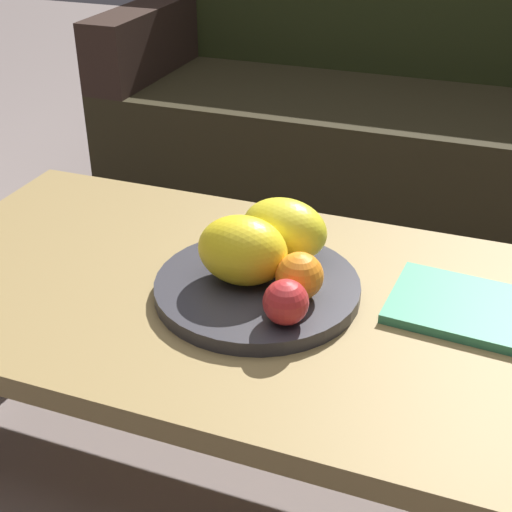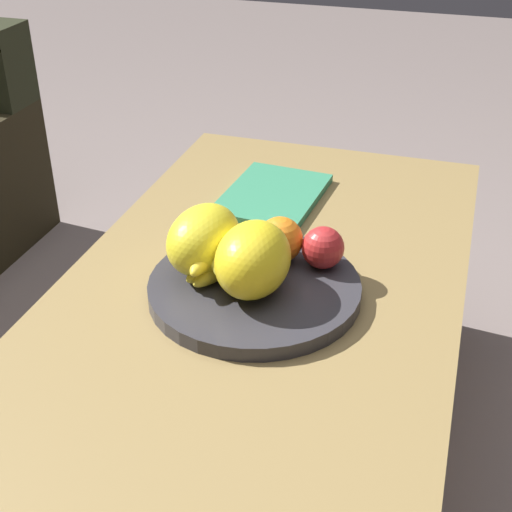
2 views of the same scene
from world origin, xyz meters
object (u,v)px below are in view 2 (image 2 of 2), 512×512
(apple_front, at_px, (323,248))
(banana_bunch, at_px, (218,257))
(melon_large_front, at_px, (253,259))
(melon_smaller_beside, at_px, (204,239))
(magazine, at_px, (273,196))
(fruit_bowl, at_px, (256,289))
(coffee_table, at_px, (255,316))
(orange_front, at_px, (280,240))

(apple_front, height_order, banana_bunch, apple_front)
(melon_large_front, distance_m, banana_bunch, 0.08)
(melon_smaller_beside, relative_size, apple_front, 2.17)
(apple_front, distance_m, magazine, 0.31)
(melon_smaller_beside, bearing_deg, melon_large_front, -112.42)
(fruit_bowl, height_order, banana_bunch, banana_bunch)
(fruit_bowl, distance_m, banana_bunch, 0.08)
(coffee_table, distance_m, orange_front, 0.13)
(melon_large_front, height_order, melon_smaller_beside, melon_large_front)
(coffee_table, height_order, fruit_bowl, fruit_bowl)
(melon_large_front, relative_size, apple_front, 2.14)
(orange_front, bearing_deg, banana_bunch, 130.03)
(melon_large_front, distance_m, apple_front, 0.14)
(coffee_table, bearing_deg, apple_front, -49.35)
(melon_smaller_beside, xyz_separation_m, banana_bunch, (-0.01, -0.03, -0.02))
(melon_smaller_beside, height_order, apple_front, melon_smaller_beside)
(orange_front, xyz_separation_m, banana_bunch, (-0.07, 0.08, -0.01))
(coffee_table, bearing_deg, fruit_bowl, -111.60)
(magazine, bearing_deg, melon_large_front, -164.41)
(orange_front, height_order, banana_bunch, orange_front)
(banana_bunch, height_order, magazine, banana_bunch)
(melon_large_front, height_order, apple_front, melon_large_front)
(melon_large_front, height_order, banana_bunch, melon_large_front)
(apple_front, bearing_deg, melon_smaller_beside, 109.13)
(orange_front, relative_size, apple_front, 1.10)
(banana_bunch, bearing_deg, melon_large_front, -114.71)
(coffee_table, height_order, banana_bunch, banana_bunch)
(coffee_table, relative_size, magazine, 5.07)
(apple_front, relative_size, banana_bunch, 0.41)
(fruit_bowl, bearing_deg, banana_bunch, 82.22)
(coffee_table, height_order, melon_smaller_beside, melon_smaller_beside)
(magazine, bearing_deg, coffee_table, -164.47)
(fruit_bowl, distance_m, melon_large_front, 0.07)
(coffee_table, relative_size, melon_smaller_beside, 8.30)
(orange_front, bearing_deg, fruit_bowl, 167.85)
(melon_large_front, xyz_separation_m, melon_smaller_beside, (0.04, 0.10, -0.00))
(orange_front, height_order, apple_front, orange_front)
(fruit_bowl, height_order, melon_smaller_beside, melon_smaller_beside)
(orange_front, height_order, magazine, orange_front)
(coffee_table, xyz_separation_m, banana_bunch, (0.01, 0.06, 0.10))
(melon_large_front, bearing_deg, fruit_bowl, 5.49)
(banana_bunch, relative_size, magazine, 0.69)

